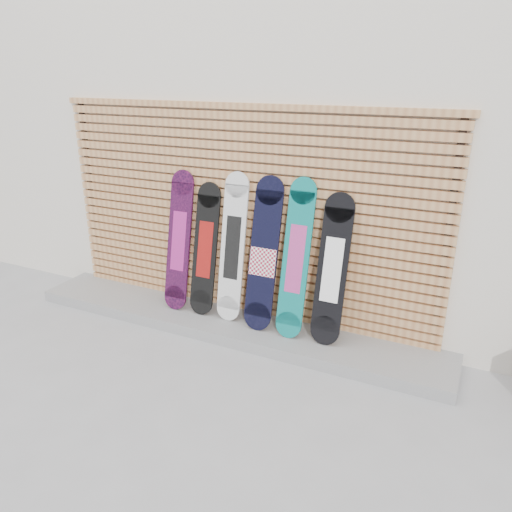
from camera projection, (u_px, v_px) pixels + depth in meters
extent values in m
plane|color=gray|center=(209.00, 364.00, 4.68)|extent=(80.00, 80.00, 0.00)
cube|color=beige|center=(367.00, 131.00, 6.80)|extent=(12.00, 5.00, 3.60)
cube|color=gray|center=(229.00, 324.00, 5.30)|extent=(4.60, 0.70, 0.12)
cube|color=#B57B4B|center=(241.00, 306.00, 5.51)|extent=(4.20, 0.05, 0.08)
cube|color=#B57B4B|center=(241.00, 298.00, 5.48)|extent=(4.20, 0.05, 0.08)
cube|color=#B57B4B|center=(241.00, 290.00, 5.44)|extent=(4.20, 0.05, 0.07)
cube|color=#B57B4B|center=(241.00, 282.00, 5.41)|extent=(4.20, 0.05, 0.07)
cube|color=#B57B4B|center=(241.00, 274.00, 5.38)|extent=(4.20, 0.05, 0.07)
cube|color=#B57B4B|center=(241.00, 265.00, 5.34)|extent=(4.20, 0.05, 0.07)
cube|color=#B57B4B|center=(241.00, 257.00, 5.31)|extent=(4.20, 0.05, 0.07)
cube|color=#B57B4B|center=(241.00, 248.00, 5.27)|extent=(4.20, 0.05, 0.07)
cube|color=#B57B4B|center=(241.00, 240.00, 5.24)|extent=(4.20, 0.05, 0.07)
cube|color=#B57B4B|center=(241.00, 231.00, 5.21)|extent=(4.20, 0.05, 0.08)
cube|color=#B57B4B|center=(240.00, 222.00, 5.17)|extent=(4.20, 0.05, 0.08)
cube|color=#B57B4B|center=(240.00, 213.00, 5.14)|extent=(4.20, 0.05, 0.08)
cube|color=#B57B4B|center=(240.00, 204.00, 5.10)|extent=(4.20, 0.05, 0.08)
cube|color=#B57B4B|center=(240.00, 194.00, 5.07)|extent=(4.20, 0.05, 0.08)
cube|color=#B57B4B|center=(240.00, 185.00, 5.03)|extent=(4.20, 0.05, 0.08)
cube|color=#B57B4B|center=(240.00, 176.00, 5.00)|extent=(4.20, 0.05, 0.08)
cube|color=#B57B4B|center=(240.00, 166.00, 4.97)|extent=(4.20, 0.05, 0.08)
cube|color=#B57B4B|center=(240.00, 156.00, 4.93)|extent=(4.20, 0.05, 0.08)
cube|color=#B57B4B|center=(240.00, 146.00, 4.90)|extent=(4.20, 0.05, 0.08)
cube|color=#B57B4B|center=(239.00, 136.00, 4.86)|extent=(4.20, 0.05, 0.08)
cube|color=#B57B4B|center=(239.00, 126.00, 4.83)|extent=(4.20, 0.05, 0.08)
cube|color=#B57B4B|center=(239.00, 116.00, 4.80)|extent=(4.20, 0.05, 0.08)
cube|color=black|center=(92.00, 200.00, 6.00)|extent=(0.06, 0.04, 2.23)
cube|color=black|center=(446.00, 249.00, 4.37)|extent=(0.06, 0.04, 2.23)
cube|color=#B57B4B|center=(239.00, 106.00, 4.76)|extent=(4.26, 0.07, 0.06)
cube|color=black|center=(179.00, 241.00, 5.35)|extent=(0.27, 0.29, 1.23)
cylinder|color=black|center=(175.00, 297.00, 5.46)|extent=(0.27, 0.08, 0.27)
cylinder|color=black|center=(183.00, 183.00, 5.25)|extent=(0.27, 0.08, 0.27)
cube|color=#A6217C|center=(179.00, 241.00, 5.35)|extent=(0.17, 0.16, 0.63)
cube|color=black|center=(205.00, 250.00, 5.25)|extent=(0.27, 0.27, 1.13)
cylinder|color=black|center=(201.00, 302.00, 5.34)|extent=(0.27, 0.08, 0.27)
cylinder|color=black|center=(209.00, 195.00, 5.15)|extent=(0.27, 0.08, 0.27)
cube|color=maroon|center=(205.00, 250.00, 5.25)|extent=(0.17, 0.15, 0.59)
cube|color=silver|center=(233.00, 248.00, 5.10)|extent=(0.26, 0.26, 1.27)
cylinder|color=silver|center=(228.00, 308.00, 5.22)|extent=(0.26, 0.07, 0.26)
cylinder|color=silver|center=(237.00, 185.00, 4.98)|extent=(0.26, 0.07, 0.26)
cube|color=black|center=(233.00, 248.00, 5.10)|extent=(0.16, 0.15, 0.64)
cube|color=black|center=(264.00, 254.00, 4.93)|extent=(0.29, 0.31, 1.24)
cylinder|color=black|center=(257.00, 316.00, 5.02)|extent=(0.29, 0.09, 0.29)
cylinder|color=black|center=(270.00, 190.00, 4.83)|extent=(0.29, 0.09, 0.29)
cube|color=white|center=(263.00, 262.00, 4.94)|extent=(0.28, 0.09, 0.28)
cube|color=#0B6F6C|center=(296.00, 259.00, 4.78)|extent=(0.26, 0.32, 1.28)
cylinder|color=#0B6F6C|center=(289.00, 325.00, 4.88)|extent=(0.26, 0.08, 0.26)
cylinder|color=#0B6F6C|center=(304.00, 191.00, 4.68)|extent=(0.26, 0.08, 0.26)
cube|color=#BF438E|center=(296.00, 259.00, 4.78)|extent=(0.16, 0.18, 0.65)
cube|color=black|center=(332.00, 270.00, 4.67)|extent=(0.29, 0.29, 1.15)
cylinder|color=black|center=(325.00, 330.00, 4.75)|extent=(0.29, 0.09, 0.29)
cylinder|color=black|center=(340.00, 207.00, 4.58)|extent=(0.29, 0.09, 0.29)
cube|color=white|center=(332.00, 270.00, 4.67)|extent=(0.18, 0.17, 0.60)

